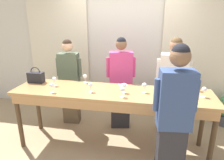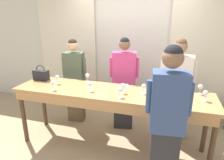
{
  "view_description": "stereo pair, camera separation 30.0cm",
  "coord_description": "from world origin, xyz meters",
  "px_view_note": "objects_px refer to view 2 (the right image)",
  "views": [
    {
      "loc": [
        0.53,
        -2.74,
        2.07
      ],
      "look_at": [
        0.0,
        0.07,
        1.12
      ],
      "focal_mm": 32.0,
      "sensor_mm": 36.0,
      "label": 1
    },
    {
      "loc": [
        0.82,
        -2.66,
        2.07
      ],
      "look_at": [
        0.0,
        0.07,
        1.12
      ],
      "focal_mm": 32.0,
      "sensor_mm": 36.0,
      "label": 2
    }
  ],
  "objects_px": {
    "wine_bottle": "(158,90)",
    "wine_glass_back_right": "(90,84)",
    "tasting_bar": "(110,98)",
    "guest_olive_jacket": "(75,80)",
    "wine_glass_center_mid": "(200,87)",
    "wine_glass_back_mid": "(206,93)",
    "guest_cream_sweater": "(176,89)",
    "host_pouring": "(167,122)",
    "wine_glass_front_right": "(57,78)",
    "handbag": "(41,75)",
    "guest_pink_top": "(124,84)",
    "wine_glass_back_left": "(87,76)",
    "wine_glass_front_left": "(120,90)",
    "wine_glass_front_mid": "(144,87)",
    "wine_glass_center_left": "(123,86)",
    "wine_glass_center_right": "(53,83)"
  },
  "relations": [
    {
      "from": "wine_glass_center_left",
      "to": "guest_pink_top",
      "type": "distance_m",
      "value": 0.71
    },
    {
      "from": "wine_glass_center_left",
      "to": "wine_glass_back_right",
      "type": "height_order",
      "value": "same"
    },
    {
      "from": "wine_glass_back_right",
      "to": "wine_bottle",
      "type": "bearing_deg",
      "value": 2.53
    },
    {
      "from": "wine_glass_front_mid",
      "to": "tasting_bar",
      "type": "bearing_deg",
      "value": -172.9
    },
    {
      "from": "guest_cream_sweater",
      "to": "host_pouring",
      "type": "relative_size",
      "value": 0.96
    },
    {
      "from": "wine_glass_back_right",
      "to": "guest_olive_jacket",
      "type": "bearing_deg",
      "value": 131.0
    },
    {
      "from": "wine_glass_back_left",
      "to": "wine_glass_back_right",
      "type": "relative_size",
      "value": 1.0
    },
    {
      "from": "wine_glass_front_right",
      "to": "wine_glass_back_right",
      "type": "bearing_deg",
      "value": -13.24
    },
    {
      "from": "wine_glass_back_mid",
      "to": "wine_glass_center_mid",
      "type": "bearing_deg",
      "value": 99.25
    },
    {
      "from": "wine_bottle",
      "to": "handbag",
      "type": "relative_size",
      "value": 1.15
    },
    {
      "from": "wine_bottle",
      "to": "wine_glass_back_mid",
      "type": "relative_size",
      "value": 2.07
    },
    {
      "from": "wine_glass_front_mid",
      "to": "wine_glass_center_left",
      "type": "xyz_separation_m",
      "value": [
        -0.29,
        -0.07,
        0.0
      ]
    },
    {
      "from": "handbag",
      "to": "wine_bottle",
      "type": "bearing_deg",
      "value": -5.79
    },
    {
      "from": "wine_bottle",
      "to": "guest_pink_top",
      "type": "xyz_separation_m",
      "value": [
        -0.64,
        0.68,
        -0.2
      ]
    },
    {
      "from": "wine_glass_front_mid",
      "to": "guest_cream_sweater",
      "type": "bearing_deg",
      "value": 52.05
    },
    {
      "from": "tasting_bar",
      "to": "guest_pink_top",
      "type": "height_order",
      "value": "guest_pink_top"
    },
    {
      "from": "wine_bottle",
      "to": "wine_glass_front_left",
      "type": "distance_m",
      "value": 0.52
    },
    {
      "from": "wine_glass_back_left",
      "to": "wine_glass_front_mid",
      "type": "bearing_deg",
      "value": -14.61
    },
    {
      "from": "guest_olive_jacket",
      "to": "wine_glass_back_left",
      "type": "bearing_deg",
      "value": -38.92
    },
    {
      "from": "wine_glass_center_mid",
      "to": "wine_glass_back_mid",
      "type": "height_order",
      "value": "same"
    },
    {
      "from": "wine_bottle",
      "to": "handbag",
      "type": "bearing_deg",
      "value": 174.21
    },
    {
      "from": "host_pouring",
      "to": "wine_glass_back_right",
      "type": "bearing_deg",
      "value": 154.04
    },
    {
      "from": "wine_glass_back_left",
      "to": "wine_glass_front_right",
      "type": "bearing_deg",
      "value": -151.94
    },
    {
      "from": "wine_bottle",
      "to": "wine_glass_back_right",
      "type": "relative_size",
      "value": 2.07
    },
    {
      "from": "wine_glass_back_left",
      "to": "wine_glass_back_right",
      "type": "distance_m",
      "value": 0.44
    },
    {
      "from": "wine_glass_front_left",
      "to": "guest_cream_sweater",
      "type": "distance_m",
      "value": 1.14
    },
    {
      "from": "wine_glass_back_right",
      "to": "host_pouring",
      "type": "bearing_deg",
      "value": -25.96
    },
    {
      "from": "wine_glass_front_left",
      "to": "wine_glass_back_left",
      "type": "relative_size",
      "value": 1.0
    },
    {
      "from": "wine_glass_front_right",
      "to": "guest_cream_sweater",
      "type": "relative_size",
      "value": 0.09
    },
    {
      "from": "wine_glass_front_right",
      "to": "guest_olive_jacket",
      "type": "relative_size",
      "value": 0.09
    },
    {
      "from": "wine_glass_back_left",
      "to": "guest_olive_jacket",
      "type": "relative_size",
      "value": 0.09
    },
    {
      "from": "wine_glass_center_left",
      "to": "wine_glass_center_mid",
      "type": "bearing_deg",
      "value": 14.73
    },
    {
      "from": "handbag",
      "to": "guest_olive_jacket",
      "type": "distance_m",
      "value": 0.65
    },
    {
      "from": "wine_glass_center_mid",
      "to": "wine_glass_back_left",
      "type": "xyz_separation_m",
      "value": [
        -1.76,
        0.04,
        0.0
      ]
    },
    {
      "from": "tasting_bar",
      "to": "guest_olive_jacket",
      "type": "height_order",
      "value": "guest_olive_jacket"
    },
    {
      "from": "wine_glass_center_right",
      "to": "host_pouring",
      "type": "distance_m",
      "value": 1.74
    },
    {
      "from": "tasting_bar",
      "to": "wine_glass_back_mid",
      "type": "distance_m",
      "value": 1.32
    },
    {
      "from": "host_pouring",
      "to": "guest_pink_top",
      "type": "bearing_deg",
      "value": 121.67
    },
    {
      "from": "handbag",
      "to": "wine_glass_front_mid",
      "type": "distance_m",
      "value": 1.8
    },
    {
      "from": "handbag",
      "to": "guest_olive_jacket",
      "type": "height_order",
      "value": "guest_olive_jacket"
    },
    {
      "from": "tasting_bar",
      "to": "wine_glass_back_right",
      "type": "relative_size",
      "value": 20.18
    },
    {
      "from": "wine_glass_front_right",
      "to": "wine_glass_center_mid",
      "type": "height_order",
      "value": "same"
    },
    {
      "from": "handbag",
      "to": "wine_glass_front_right",
      "type": "relative_size",
      "value": 1.81
    },
    {
      "from": "wine_glass_center_left",
      "to": "host_pouring",
      "type": "distance_m",
      "value": 0.9
    },
    {
      "from": "handbag",
      "to": "wine_glass_front_right",
      "type": "bearing_deg",
      "value": -14.21
    },
    {
      "from": "guest_olive_jacket",
      "to": "guest_pink_top",
      "type": "distance_m",
      "value": 0.97
    },
    {
      "from": "wine_glass_front_right",
      "to": "host_pouring",
      "type": "distance_m",
      "value": 1.91
    },
    {
      "from": "wine_glass_back_mid",
      "to": "guest_olive_jacket",
      "type": "bearing_deg",
      "value": 164.44
    },
    {
      "from": "wine_glass_back_left",
      "to": "guest_cream_sweater",
      "type": "xyz_separation_m",
      "value": [
        1.45,
        0.34,
        -0.2
      ]
    },
    {
      "from": "wine_glass_front_left",
      "to": "guest_pink_top",
      "type": "xyz_separation_m",
      "value": [
        -0.14,
        0.83,
        -0.2
      ]
    }
  ]
}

